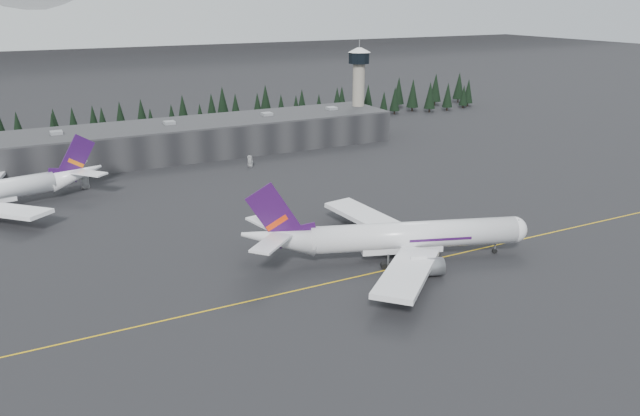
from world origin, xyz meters
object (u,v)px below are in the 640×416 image
jet_main (390,237)px  gse_vehicle_a (86,187)px  terminal (196,138)px  control_tower (359,81)px  gse_vehicle_b (251,165)px

jet_main → gse_vehicle_a: size_ratio=13.15×
terminal → control_tower: control_tower is taller
terminal → gse_vehicle_a: terminal is taller
control_tower → gse_vehicle_a: 127.13m
jet_main → gse_vehicle_a: (-54.92, 92.28, -4.95)m
gse_vehicle_a → gse_vehicle_b: (56.92, 1.21, 0.04)m
gse_vehicle_b → jet_main: bearing=-36.2°
control_tower → gse_vehicle_b: 74.73m
control_tower → jet_main: (-65.76, -125.20, -17.76)m
jet_main → gse_vehicle_b: bearing=107.8°
terminal → gse_vehicle_a: bearing=-146.8°
jet_main → gse_vehicle_a: bearing=139.8°
jet_main → gse_vehicle_a: 107.50m
jet_main → gse_vehicle_a: jet_main is taller
control_tower → gse_vehicle_a: (-120.68, -32.92, -22.71)m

